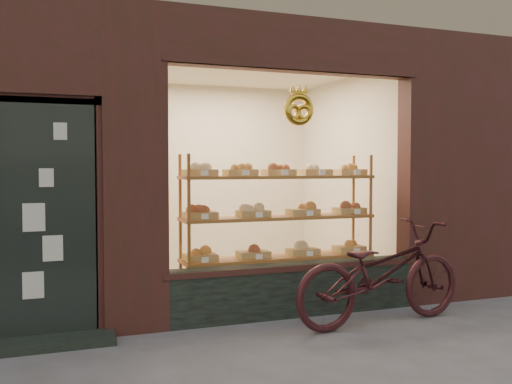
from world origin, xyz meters
name	(u,v)px	position (x,y,z in m)	size (l,w,h in m)	color
display_shelf	(278,228)	(0.45, 2.55, 0.88)	(2.20, 0.45, 1.70)	brown
bicycle	(381,273)	(1.12, 1.52, 0.51)	(0.68, 1.95, 1.02)	#321217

